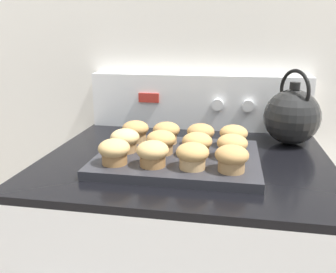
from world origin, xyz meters
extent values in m
cube|color=white|center=(0.00, 0.68, 1.20)|extent=(8.00, 0.05, 2.40)
cube|color=black|center=(0.00, 0.34, 0.89)|extent=(0.74, 0.63, 0.02)
cube|color=white|center=(0.00, 0.62, 0.99)|extent=(0.72, 0.05, 0.18)
cube|color=#B72D23|center=(-0.16, 0.59, 1.01)|extent=(0.07, 0.01, 0.03)
cylinder|color=white|center=(0.07, 0.59, 0.99)|extent=(0.04, 0.02, 0.04)
cylinder|color=white|center=(0.16, 0.59, 0.99)|extent=(0.04, 0.02, 0.04)
cylinder|color=white|center=(0.26, 0.59, 0.99)|extent=(0.04, 0.02, 0.04)
cube|color=#28282D|center=(-0.01, 0.28, 0.91)|extent=(0.40, 0.31, 0.02)
cylinder|color=olive|center=(-0.15, 0.18, 0.94)|extent=(0.06, 0.06, 0.03)
ellipsoid|color=tan|center=(-0.15, 0.18, 0.96)|extent=(0.07, 0.07, 0.04)
cylinder|color=olive|center=(-0.06, 0.19, 0.94)|extent=(0.06, 0.06, 0.03)
ellipsoid|color=tan|center=(-0.06, 0.19, 0.96)|extent=(0.07, 0.07, 0.04)
cylinder|color=tan|center=(0.03, 0.19, 0.94)|extent=(0.06, 0.06, 0.03)
ellipsoid|color=tan|center=(0.03, 0.19, 0.96)|extent=(0.07, 0.07, 0.04)
cylinder|color=#A37A4C|center=(0.12, 0.19, 0.94)|extent=(0.06, 0.06, 0.03)
ellipsoid|color=#B2844C|center=(0.12, 0.19, 0.96)|extent=(0.07, 0.07, 0.04)
cylinder|color=#A37A4C|center=(-0.15, 0.27, 0.94)|extent=(0.06, 0.06, 0.03)
ellipsoid|color=tan|center=(-0.15, 0.27, 0.96)|extent=(0.07, 0.07, 0.04)
cylinder|color=#A37A4C|center=(-0.06, 0.28, 0.94)|extent=(0.06, 0.06, 0.03)
ellipsoid|color=tan|center=(-0.06, 0.28, 0.96)|extent=(0.07, 0.07, 0.04)
cylinder|color=tan|center=(0.03, 0.27, 0.94)|extent=(0.06, 0.06, 0.03)
ellipsoid|color=tan|center=(0.03, 0.27, 0.96)|extent=(0.07, 0.07, 0.04)
cylinder|color=tan|center=(0.12, 0.27, 0.94)|extent=(0.06, 0.06, 0.03)
ellipsoid|color=tan|center=(0.12, 0.27, 0.96)|extent=(0.07, 0.07, 0.04)
cylinder|color=tan|center=(-0.15, 0.37, 0.94)|extent=(0.06, 0.06, 0.03)
ellipsoid|color=#B2844C|center=(-0.15, 0.37, 0.96)|extent=(0.07, 0.07, 0.04)
cylinder|color=#A37A4C|center=(-0.06, 0.37, 0.94)|extent=(0.06, 0.06, 0.03)
ellipsoid|color=#B2844C|center=(-0.06, 0.37, 0.96)|extent=(0.07, 0.07, 0.04)
cylinder|color=#A37A4C|center=(0.03, 0.36, 0.94)|extent=(0.06, 0.06, 0.03)
ellipsoid|color=#B2844C|center=(0.03, 0.36, 0.96)|extent=(0.07, 0.07, 0.04)
cylinder|color=tan|center=(0.12, 0.36, 0.94)|extent=(0.06, 0.06, 0.03)
ellipsoid|color=tan|center=(0.12, 0.36, 0.96)|extent=(0.07, 0.07, 0.04)
sphere|color=black|center=(0.28, 0.49, 0.98)|extent=(0.16, 0.16, 0.16)
cylinder|color=black|center=(0.28, 0.49, 1.07)|extent=(0.03, 0.03, 0.02)
cone|color=black|center=(0.25, 0.56, 1.00)|extent=(0.07, 0.08, 0.06)
torus|color=black|center=(0.28, 0.49, 1.06)|extent=(0.07, 0.11, 0.12)
camera|label=1|loc=(0.11, -0.55, 1.22)|focal=38.00mm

